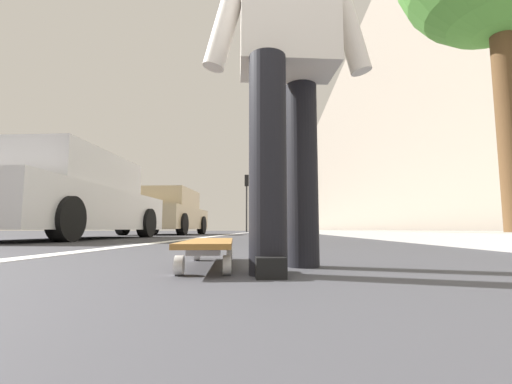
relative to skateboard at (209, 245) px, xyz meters
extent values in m
plane|color=#38383D|center=(9.12, -0.02, -0.09)|extent=(80.00, 80.00, 0.00)
cube|color=silver|center=(19.12, 1.13, -0.09)|extent=(52.00, 0.16, 0.01)
cube|color=#9E9B93|center=(17.12, -3.57, -0.03)|extent=(52.00, 3.20, 0.13)
cube|color=gray|center=(21.12, -6.22, 6.08)|extent=(40.00, 1.20, 12.34)
cylinder|color=white|center=(0.29, 0.12, -0.06)|extent=(0.07, 0.04, 0.07)
cylinder|color=white|center=(0.31, -0.05, -0.06)|extent=(0.07, 0.04, 0.07)
cylinder|color=white|center=(-0.31, 0.05, -0.06)|extent=(0.07, 0.04, 0.07)
cylinder|color=white|center=(-0.29, -0.12, -0.06)|extent=(0.07, 0.04, 0.07)
cube|color=silver|center=(0.30, 0.03, -0.01)|extent=(0.07, 0.13, 0.02)
cube|color=silver|center=(-0.30, -0.03, -0.01)|extent=(0.07, 0.13, 0.02)
cube|color=olive|center=(0.00, 0.00, 0.01)|extent=(0.86, 0.29, 0.02)
cylinder|color=black|center=(-0.28, -0.26, 0.32)|extent=(0.14, 0.14, 0.82)
cylinder|color=black|center=(0.00, -0.41, 0.32)|extent=(0.14, 0.14, 0.82)
cube|color=black|center=(-0.28, -0.26, -0.06)|extent=(0.27, 0.13, 0.07)
cube|color=silver|center=(-0.15, -0.35, 1.03)|extent=(0.28, 0.42, 0.60)
cylinder|color=silver|center=(-0.18, -0.11, 1.03)|extent=(0.12, 0.24, 0.60)
cylinder|color=silver|center=(-0.12, -0.59, 1.03)|extent=(0.12, 0.24, 0.60)
cube|color=silver|center=(4.35, 3.23, 0.42)|extent=(4.57, 1.80, 0.70)
cube|color=silver|center=(4.20, 3.23, 1.07)|extent=(2.53, 1.63, 0.60)
cube|color=#4C606B|center=(5.45, 3.21, 1.07)|extent=(0.06, 1.52, 0.51)
cylinder|color=black|center=(5.77, 4.03, 0.21)|extent=(0.61, 0.23, 0.61)
cylinder|color=black|center=(5.74, 2.39, 0.21)|extent=(0.61, 0.23, 0.61)
cylinder|color=black|center=(2.92, 2.44, 0.21)|extent=(0.61, 0.23, 0.61)
cube|color=tan|center=(9.94, 3.25, 0.44)|extent=(4.16, 2.00, 0.70)
cube|color=tan|center=(9.79, 3.25, 1.09)|extent=(2.30, 1.80, 0.60)
cube|color=#4C606B|center=(10.92, 3.22, 1.09)|extent=(0.08, 1.67, 0.51)
cylinder|color=black|center=(11.23, 4.12, 0.23)|extent=(0.65, 0.24, 0.65)
cylinder|color=black|center=(11.19, 2.31, 0.23)|extent=(0.65, 0.24, 0.65)
cylinder|color=black|center=(8.69, 4.18, 0.23)|extent=(0.65, 0.24, 0.65)
cylinder|color=black|center=(8.64, 2.38, 0.23)|extent=(0.65, 0.24, 0.65)
cylinder|color=#2D2D2D|center=(22.94, 1.53, 1.53)|extent=(0.12, 0.12, 3.25)
cube|color=black|center=(22.94, 1.53, 3.55)|extent=(0.24, 0.28, 0.80)
sphere|color=red|center=(23.07, 1.53, 3.81)|extent=(0.16, 0.16, 0.16)
sphere|color=#392907|center=(23.07, 1.53, 3.55)|extent=(0.16, 0.16, 0.16)
sphere|color=black|center=(23.07, 1.53, 3.29)|extent=(0.16, 0.16, 0.16)
cylinder|color=brown|center=(2.73, -3.17, 1.37)|extent=(0.26, 0.26, 2.94)
camera|label=1|loc=(-1.55, -0.28, 0.07)|focal=24.44mm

